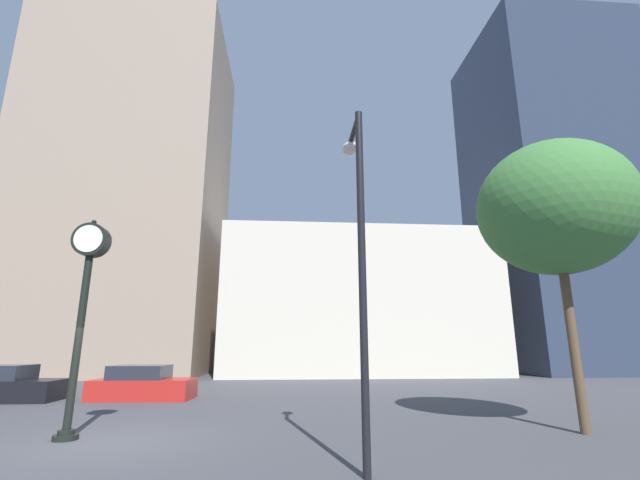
{
  "coord_description": "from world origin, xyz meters",
  "views": [
    {
      "loc": [
        3.99,
        -10.49,
        2.07
      ],
      "look_at": [
        5.64,
        10.8,
        7.38
      ],
      "focal_mm": 24.0,
      "sensor_mm": 36.0,
      "label": 1
    }
  ],
  "objects_px": {
    "street_lamp_right": "(358,225)",
    "bare_tree": "(555,209)",
    "car_red": "(143,385)",
    "street_clock": "(86,286)"
  },
  "relations": [
    {
      "from": "car_red",
      "to": "bare_tree",
      "type": "xyz_separation_m",
      "value": [
        12.98,
        -7.88,
        5.18
      ]
    },
    {
      "from": "street_lamp_right",
      "to": "car_red",
      "type": "bearing_deg",
      "value": 123.47
    },
    {
      "from": "car_red",
      "to": "street_lamp_right",
      "type": "relative_size",
      "value": 0.6
    },
    {
      "from": "car_red",
      "to": "bare_tree",
      "type": "relative_size",
      "value": 0.52
    },
    {
      "from": "street_clock",
      "to": "bare_tree",
      "type": "height_order",
      "value": "bare_tree"
    },
    {
      "from": "street_lamp_right",
      "to": "bare_tree",
      "type": "xyz_separation_m",
      "value": [
        5.94,
        2.77,
        1.4
      ]
    },
    {
      "from": "street_lamp_right",
      "to": "bare_tree",
      "type": "height_order",
      "value": "bare_tree"
    },
    {
      "from": "street_clock",
      "to": "street_lamp_right",
      "type": "height_order",
      "value": "street_lamp_right"
    },
    {
      "from": "bare_tree",
      "to": "street_clock",
      "type": "bearing_deg",
      "value": 178.67
    },
    {
      "from": "car_red",
      "to": "street_lamp_right",
      "type": "distance_m",
      "value": 13.31
    }
  ]
}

